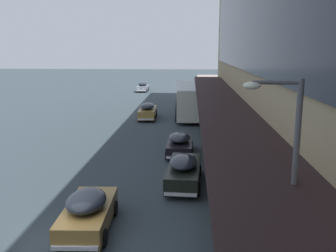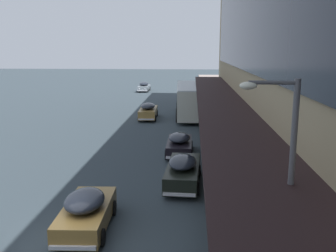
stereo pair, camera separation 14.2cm
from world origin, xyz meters
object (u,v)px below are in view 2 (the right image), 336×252
Objects in this scene: pedestrian_at_kerb at (248,158)px; sedan_second_near at (144,87)px; sedan_far_back at (148,111)px; sedan_lead_near at (86,211)px; transit_bus_kerbside_front at (189,98)px; sedan_second_mid at (179,144)px; sedan_trailing_near at (183,170)px; fire_hydrant at (234,197)px; street_lamp at (284,175)px.

sedan_second_near is at bearing 104.66° from pedestrian_at_kerb.
sedan_second_near is (-3.70, 25.13, -0.05)m from sedan_far_back.
sedan_lead_near is (4.09, -48.92, 0.03)m from sedan_second_near.
transit_bus_kerbside_front reaches higher than pedestrian_at_kerb.
sedan_lead_near is at bearing -106.52° from sedan_second_mid.
transit_bus_kerbside_front is at bearing 89.76° from sedan_trailing_near.
sedan_second_near is 47.47m from fire_hydrant.
sedan_second_mid is 13.39m from sedan_far_back.
sedan_second_mid is 15.44m from street_lamp.
transit_bus_kerbside_front is 23.22m from fire_hydrant.
sedan_trailing_near is 1.12× the size of sedan_lead_near.
street_lamp is (2.75, -29.50, 1.86)m from transit_bus_kerbside_front.
sedan_second_near is 49.09m from sedan_lead_near.
pedestrian_at_kerb is 2.65× the size of fire_hydrant.
transit_bus_kerbside_front reaches higher than sedan_second_mid.
fire_hydrant is at bearing 94.25° from street_lamp.
sedan_far_back is at bearing 90.96° from sedan_lead_near.
sedan_far_back is 25.40m from sedan_second_near.
sedan_trailing_near is 2.63× the size of pedestrian_at_kerb.
sedan_second_mid is 0.71× the size of street_lamp.
sedan_second_near is at bearing 100.91° from sedan_second_mid.
street_lamp is (6.85, -27.69, 2.94)m from sedan_far_back.
sedan_second_near is at bearing 102.25° from fire_hydrant.
sedan_trailing_near is at bearing -86.12° from sedan_second_mid.
sedan_far_back is (-4.10, -1.81, -1.08)m from transit_bus_kerbside_front.
pedestrian_at_kerb is 0.31× the size of street_lamp.
sedan_lead_near is at bearing 148.87° from street_lamp.
sedan_far_back is at bearing 102.20° from sedan_trailing_near.
sedan_second_near is (-7.71, 43.72, -0.03)m from sedan_trailing_near.
sedan_trailing_near reaches higher than sedan_second_mid.
sedan_lead_near is at bearing -89.04° from sedan_far_back.
pedestrian_at_kerb reaches higher than sedan_lead_near.
sedan_far_back is 6.93× the size of fire_hydrant.
transit_bus_kerbside_front is 2.30× the size of sedan_trailing_near.
fire_hydrant is (6.37, -21.26, -0.31)m from sedan_far_back.
pedestrian_at_kerb is 3.94m from fire_hydrant.
transit_bus_kerbside_front is 2.27× the size of sedan_second_near.
pedestrian_at_kerb is at bearing -80.15° from transit_bus_kerbside_front.
sedan_lead_near is 8.10m from street_lamp.
street_lamp reaches higher than fire_hydrant.
sedan_far_back is 22.20m from fire_hydrant.
sedan_lead_near is (-3.62, -5.20, 0.00)m from sedan_trailing_near.
street_lamp is (-0.61, -10.15, 2.56)m from pedestrian_at_kerb.
sedan_trailing_near is 3.62m from pedestrian_at_kerb.
street_lamp is at bearing -77.73° from sedan_second_mid.
sedan_trailing_near is 0.99× the size of sedan_second_near.
sedan_lead_near is 6.23× the size of fire_hydrant.
sedan_second_mid is at bearing 73.48° from sedan_lead_near.
pedestrian_at_kerb reaches higher than sedan_second_mid.
street_lamp is (10.55, -52.82, 2.99)m from sedan_second_near.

